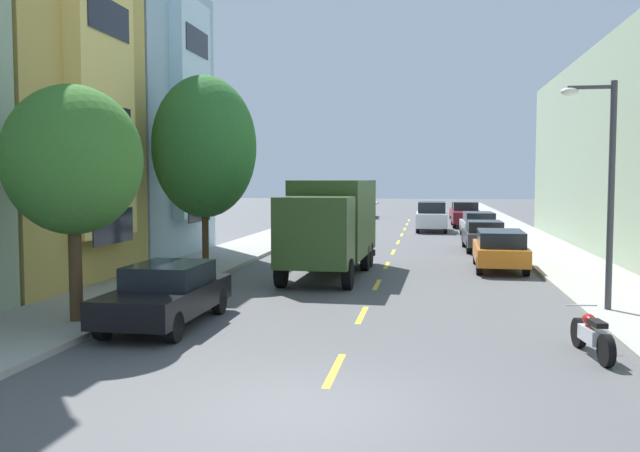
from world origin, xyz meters
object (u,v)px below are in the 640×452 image
(street_lamp, at_px, (604,175))
(parked_pickup_teal, at_px, (362,208))
(parked_wagon_orange, at_px, (500,249))
(moving_white_sedan, at_px, (432,216))
(parked_wagon_silver, at_px, (478,224))
(parked_pickup_burgundy, at_px, (466,215))
(parked_hatchback_red, at_px, (461,211))
(parked_motorcycle, at_px, (592,335))
(street_tree_second, at_px, (204,147))
(delivery_box_truck, at_px, (331,221))
(parked_sedan_champagne, at_px, (330,222))
(parked_sedan_charcoal, at_px, (484,235))
(street_tree_nearest, at_px, (73,160))
(parked_sedan_black, at_px, (167,293))

(street_lamp, bearing_deg, parked_pickup_teal, 103.47)
(parked_wagon_orange, height_order, moving_white_sedan, moving_white_sedan)
(parked_wagon_silver, xyz_separation_m, parked_pickup_burgundy, (-0.21, 9.35, 0.02))
(parked_pickup_teal, bearing_deg, parked_hatchback_red, -13.66)
(parked_wagon_orange, distance_m, parked_motorcycle, 12.58)
(street_tree_second, xyz_separation_m, parked_motorcycle, (11.15, -10.16, -4.16))
(delivery_box_truck, distance_m, parked_wagon_silver, 17.79)
(parked_hatchback_red, bearing_deg, parked_sedan_champagne, -117.04)
(parked_sedan_charcoal, height_order, parked_sedan_champagne, same)
(street_tree_second, relative_size, parked_sedan_champagne, 1.55)
(street_tree_nearest, height_order, parked_motorcycle, street_tree_nearest)
(parked_wagon_orange, bearing_deg, parked_sedan_charcoal, 90.41)
(street_lamp, bearing_deg, parked_wagon_orange, 101.29)
(parked_hatchback_red, xyz_separation_m, parked_pickup_burgundy, (-0.01, -8.33, 0.07))
(delivery_box_truck, relative_size, parked_sedan_black, 1.72)
(parked_pickup_burgundy, bearing_deg, parked_sedan_champagne, -135.16)
(street_tree_nearest, bearing_deg, delivery_box_truck, 63.98)
(parked_sedan_charcoal, distance_m, parked_hatchback_red, 25.06)
(parked_wagon_silver, bearing_deg, delivery_box_truck, -110.69)
(street_tree_nearest, height_order, parked_wagon_orange, street_tree_nearest)
(street_tree_second, height_order, parked_wagon_orange, street_tree_second)
(parked_sedan_black, bearing_deg, delivery_box_truck, 73.97)
(delivery_box_truck, xyz_separation_m, parked_motorcycle, (6.54, -10.36, -1.50))
(parked_hatchback_red, height_order, parked_pickup_teal, parked_pickup_teal)
(street_lamp, distance_m, parked_wagon_silver, 22.88)
(parked_sedan_charcoal, distance_m, parked_sedan_champagne, 11.84)
(street_tree_nearest, bearing_deg, parked_pickup_teal, 87.29)
(street_tree_nearest, bearing_deg, parked_pickup_burgundy, 73.23)
(parked_wagon_silver, bearing_deg, parked_sedan_black, -109.08)
(delivery_box_truck, xyz_separation_m, parked_hatchback_red, (6.07, 34.29, -1.15))
(street_tree_nearest, xyz_separation_m, parked_pickup_burgundy, (10.67, 35.40, -3.00))
(street_lamp, height_order, parked_hatchback_red, street_lamp)
(parked_sedan_black, xyz_separation_m, parked_wagon_silver, (8.86, 25.60, 0.05))
(street_tree_nearest, relative_size, parked_wagon_silver, 1.14)
(parked_sedan_charcoal, distance_m, parked_pickup_burgundy, 16.73)
(street_lamp, relative_size, parked_wagon_orange, 1.20)
(parked_sedan_champagne, relative_size, parked_motorcycle, 2.20)
(parked_sedan_charcoal, relative_size, parked_motorcycle, 2.21)
(parked_pickup_burgundy, xyz_separation_m, parked_motorcycle, (0.48, -36.32, -0.42))
(parked_sedan_charcoal, xyz_separation_m, moving_white_sedan, (-2.42, 11.80, 0.24))
(street_tree_nearest, height_order, parked_hatchback_red, street_tree_nearest)
(moving_white_sedan, bearing_deg, parked_wagon_orange, -82.52)
(street_tree_second, xyz_separation_m, parked_sedan_black, (2.02, -8.79, -3.82))
(parked_pickup_burgundy, bearing_deg, parked_pickup_teal, 129.28)
(parked_sedan_charcoal, bearing_deg, parked_wagon_silver, 88.01)
(parked_motorcycle, bearing_deg, street_tree_nearest, 175.25)
(parked_motorcycle, bearing_deg, parked_hatchback_red, 90.61)
(delivery_box_truck, distance_m, parked_sedan_charcoal, 11.08)
(moving_white_sedan, bearing_deg, parked_sedan_champagne, -149.35)
(parked_hatchback_red, bearing_deg, parked_sedan_charcoal, -90.11)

